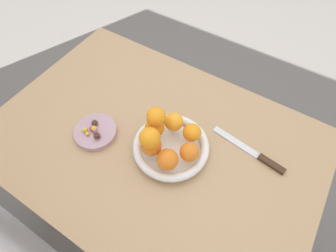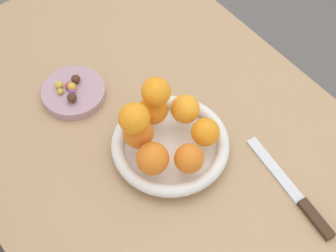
# 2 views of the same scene
# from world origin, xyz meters

# --- Properties ---
(ground_plane) EXTENTS (6.00, 6.00, 0.00)m
(ground_plane) POSITION_xyz_m (0.00, 0.00, 0.00)
(ground_plane) COLOR slate
(dining_table) EXTENTS (1.10, 0.76, 0.74)m
(dining_table) POSITION_xyz_m (0.00, 0.00, 0.65)
(dining_table) COLOR tan
(dining_table) RESTS_ON ground_plane
(fruit_bowl) EXTENTS (0.25, 0.25, 0.04)m
(fruit_bowl) POSITION_xyz_m (-0.08, 0.00, 0.76)
(fruit_bowl) COLOR white
(fruit_bowl) RESTS_ON dining_table
(candy_dish) EXTENTS (0.14, 0.14, 0.02)m
(candy_dish) POSITION_xyz_m (0.18, 0.08, 0.75)
(candy_dish) COLOR #B28C99
(candy_dish) RESTS_ON dining_table
(orange_0) EXTENTS (0.06, 0.06, 0.06)m
(orange_0) POSITION_xyz_m (-0.01, -0.01, 0.81)
(orange_0) COLOR orange
(orange_0) RESTS_ON fruit_bowl
(orange_1) EXTENTS (0.06, 0.06, 0.06)m
(orange_1) POSITION_xyz_m (-0.04, 0.05, 0.81)
(orange_1) COLOR orange
(orange_1) RESTS_ON fruit_bowl
(orange_2) EXTENTS (0.07, 0.07, 0.07)m
(orange_2) POSITION_xyz_m (-0.10, 0.07, 0.81)
(orange_2) COLOR orange
(orange_2) RESTS_ON fruit_bowl
(orange_3) EXTENTS (0.06, 0.06, 0.06)m
(orange_3) POSITION_xyz_m (-0.14, 0.01, 0.81)
(orange_3) COLOR orange
(orange_3) RESTS_ON fruit_bowl
(orange_4) EXTENTS (0.06, 0.06, 0.06)m
(orange_4) POSITION_xyz_m (-0.12, -0.06, 0.81)
(orange_4) COLOR orange
(orange_4) RESTS_ON fruit_bowl
(orange_5) EXTENTS (0.06, 0.06, 0.06)m
(orange_5) POSITION_xyz_m (-0.05, -0.06, 0.81)
(orange_5) COLOR orange
(orange_5) RESTS_ON fruit_bowl
(orange_6) EXTENTS (0.06, 0.06, 0.06)m
(orange_6) POSITION_xyz_m (-0.02, -0.01, 0.87)
(orange_6) COLOR orange
(orange_6) RESTS_ON orange_0
(orange_7) EXTENTS (0.06, 0.06, 0.06)m
(orange_7) POSITION_xyz_m (-0.04, 0.06, 0.87)
(orange_7) COLOR orange
(orange_7) RESTS_ON orange_1
(candy_ball_0) EXTENTS (0.02, 0.02, 0.02)m
(candy_ball_0) POSITION_xyz_m (0.18, 0.08, 0.77)
(candy_ball_0) COLOR gold
(candy_ball_0) RESTS_ON candy_dish
(candy_ball_1) EXTENTS (0.02, 0.02, 0.02)m
(candy_ball_1) POSITION_xyz_m (0.15, 0.10, 0.77)
(candy_ball_1) COLOR #472819
(candy_ball_1) RESTS_ON candy_dish
(candy_ball_2) EXTENTS (0.01, 0.01, 0.01)m
(candy_ball_2) POSITION_xyz_m (0.16, 0.09, 0.77)
(candy_ball_2) COLOR #8C4C99
(candy_ball_2) RESTS_ON candy_dish
(candy_ball_3) EXTENTS (0.01, 0.01, 0.01)m
(candy_ball_3) POSITION_xyz_m (0.18, 0.11, 0.77)
(candy_ball_3) COLOR gold
(candy_ball_3) RESTS_ON candy_dish
(candy_ball_4) EXTENTS (0.02, 0.02, 0.02)m
(candy_ball_4) POSITION_xyz_m (0.18, 0.08, 0.77)
(candy_ball_4) COLOR #C6384C
(candy_ball_4) RESTS_ON candy_dish
(candy_ball_5) EXTENTS (0.02, 0.02, 0.02)m
(candy_ball_5) POSITION_xyz_m (0.20, 0.10, 0.77)
(candy_ball_5) COLOR gold
(candy_ball_5) RESTS_ON candy_dish
(candy_ball_6) EXTENTS (0.02, 0.02, 0.02)m
(candy_ball_6) POSITION_xyz_m (0.19, 0.06, 0.77)
(candy_ball_6) COLOR #472819
(candy_ball_6) RESTS_ON candy_dish
(knife) EXTENTS (0.26, 0.06, 0.01)m
(knife) POSITION_xyz_m (-0.31, -0.13, 0.75)
(knife) COLOR #3F2819
(knife) RESTS_ON dining_table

